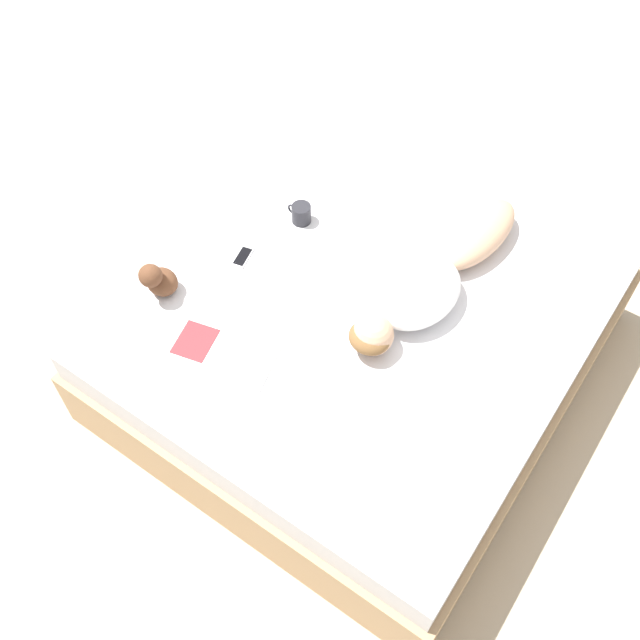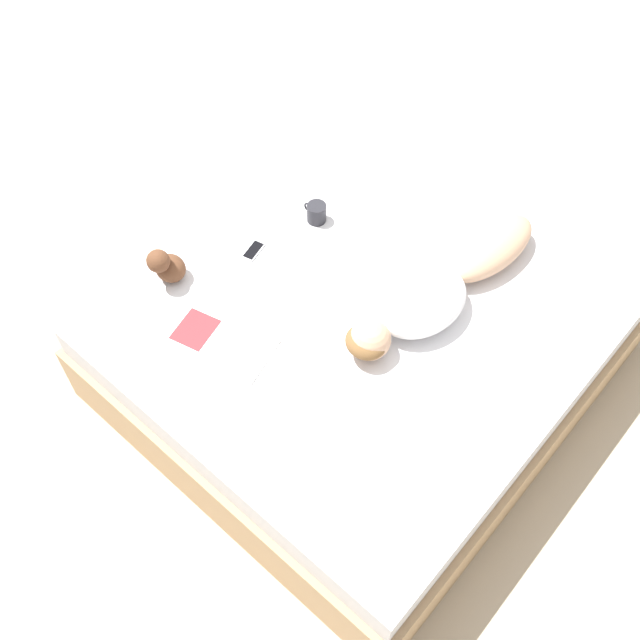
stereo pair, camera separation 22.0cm
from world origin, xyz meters
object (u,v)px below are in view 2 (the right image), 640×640
open_magazine (218,340)px  coffee_mug (316,212)px  person (440,286)px  cell_phone (253,251)px

open_magazine → coffee_mug: bearing=-93.0°
person → open_magazine: (0.57, 0.82, -0.08)m
person → coffee_mug: person is taller
coffee_mug → cell_phone: size_ratio=0.87×
cell_phone → open_magazine: bearing=104.3°
open_magazine → cell_phone: 0.53m
coffee_mug → person: bearing=179.8°
person → cell_phone: person is taller
open_magazine → cell_phone: (0.25, -0.47, 0.00)m
person → open_magazine: 1.00m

